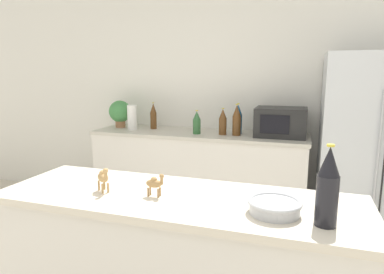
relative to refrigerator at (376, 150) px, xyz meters
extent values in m
cube|color=white|center=(-1.20, 0.38, 0.43)|extent=(8.00, 0.06, 2.55)
cube|color=silver|center=(-1.66, 0.05, -0.41)|extent=(2.19, 0.60, 0.87)
cube|color=beige|center=(-1.66, 0.05, 0.05)|extent=(2.22, 0.63, 0.03)
cube|color=silver|center=(0.00, 0.00, 0.00)|extent=(0.94, 0.67, 1.68)
cube|color=black|center=(0.00, -0.34, 0.00)|extent=(0.01, 0.01, 1.62)
cylinder|color=#B2B5BA|center=(-0.05, -0.35, 0.08)|extent=(0.02, 0.02, 0.93)
cube|color=beige|center=(-1.17, -1.86, 0.08)|extent=(1.73, 0.57, 0.03)
cylinder|color=#9E6B47|center=(-2.60, 0.10, 0.11)|extent=(0.11, 0.11, 0.09)
sphere|color=#478E4C|center=(-2.60, 0.10, 0.25)|extent=(0.25, 0.25, 0.25)
cylinder|color=white|center=(-2.39, 0.00, 0.20)|extent=(0.10, 0.10, 0.27)
cube|color=black|center=(-0.83, 0.07, 0.20)|extent=(0.48, 0.36, 0.28)
cube|color=black|center=(-0.88, -0.11, 0.20)|extent=(0.26, 0.01, 0.17)
cylinder|color=navy|center=(-1.26, 0.11, 0.16)|extent=(0.08, 0.08, 0.19)
cone|color=navy|center=(-1.26, 0.11, 0.31)|extent=(0.08, 0.08, 0.11)
cylinder|color=gold|center=(-1.26, 0.11, 0.37)|extent=(0.03, 0.03, 0.01)
cylinder|color=brown|center=(-2.20, 0.12, 0.16)|extent=(0.07, 0.07, 0.18)
cone|color=brown|center=(-2.20, 0.12, 0.30)|extent=(0.07, 0.07, 0.10)
cylinder|color=gold|center=(-2.20, 0.12, 0.35)|extent=(0.02, 0.02, 0.01)
cylinder|color=#2D6033|center=(-1.65, -0.04, 0.14)|extent=(0.08, 0.08, 0.15)
cone|color=#2D6033|center=(-1.65, -0.04, 0.25)|extent=(0.07, 0.07, 0.08)
cylinder|color=gold|center=(-1.65, -0.04, 0.30)|extent=(0.03, 0.03, 0.01)
cylinder|color=brown|center=(-1.25, 0.00, 0.16)|extent=(0.08, 0.08, 0.19)
cone|color=brown|center=(-1.25, 0.00, 0.31)|extent=(0.08, 0.08, 0.11)
cylinder|color=gold|center=(-1.25, 0.00, 0.37)|extent=(0.03, 0.03, 0.01)
cylinder|color=brown|center=(-1.39, -0.01, 0.15)|extent=(0.08, 0.08, 0.17)
cone|color=brown|center=(-1.39, -0.01, 0.28)|extent=(0.07, 0.07, 0.09)
cylinder|color=gold|center=(-1.39, -0.01, 0.33)|extent=(0.03, 0.03, 0.01)
cylinder|color=black|center=(-0.53, -1.99, 0.20)|extent=(0.08, 0.08, 0.20)
cone|color=black|center=(-0.53, -1.99, 0.35)|extent=(0.08, 0.08, 0.11)
cylinder|color=gold|center=(-0.53, -1.99, 0.41)|extent=(0.03, 0.03, 0.01)
cylinder|color=#B7BABF|center=(-0.72, -1.93, 0.12)|extent=(0.20, 0.20, 0.05)
torus|color=#B7BABF|center=(-0.72, -1.93, 0.15)|extent=(0.22, 0.22, 0.02)
ellipsoid|color=#A87F4C|center=(-1.27, -1.90, 0.16)|extent=(0.08, 0.04, 0.04)
sphere|color=#A87F4C|center=(-1.27, -1.90, 0.18)|extent=(0.03, 0.03, 0.03)
cylinder|color=#A87F4C|center=(-1.23, -1.90, 0.18)|extent=(0.01, 0.01, 0.04)
sphere|color=#A87F4C|center=(-1.23, -1.90, 0.20)|extent=(0.02, 0.02, 0.02)
cylinder|color=#A87F4C|center=(-1.25, -1.89, 0.12)|extent=(0.01, 0.01, 0.04)
cylinder|color=#A87F4C|center=(-1.25, -1.91, 0.12)|extent=(0.01, 0.01, 0.04)
cylinder|color=#A87F4C|center=(-1.30, -1.89, 0.12)|extent=(0.01, 0.01, 0.04)
cylinder|color=#A87F4C|center=(-1.30, -1.92, 0.12)|extent=(0.01, 0.01, 0.04)
ellipsoid|color=tan|center=(-1.54, -1.92, 0.17)|extent=(0.10, 0.09, 0.05)
sphere|color=tan|center=(-1.54, -1.92, 0.19)|extent=(0.03, 0.03, 0.03)
cylinder|color=tan|center=(-1.50, -1.95, 0.19)|extent=(0.02, 0.02, 0.04)
sphere|color=tan|center=(-1.50, -1.95, 0.21)|extent=(0.03, 0.03, 0.03)
cylinder|color=tan|center=(-1.51, -1.93, 0.12)|extent=(0.01, 0.01, 0.05)
cylinder|color=tan|center=(-1.52, -1.95, 0.12)|extent=(0.01, 0.01, 0.05)
cylinder|color=tan|center=(-1.55, -1.89, 0.12)|extent=(0.01, 0.01, 0.05)
cylinder|color=tan|center=(-1.57, -1.91, 0.12)|extent=(0.01, 0.01, 0.05)
camera|label=1|loc=(-0.63, -3.30, 0.66)|focal=32.00mm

